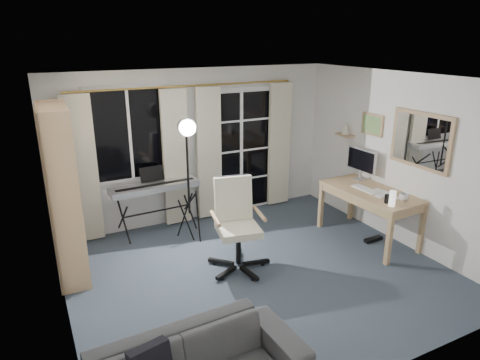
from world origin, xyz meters
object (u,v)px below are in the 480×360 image
bookshelf (60,200)px  monitor (361,161)px  keyboard_piano (155,188)px  office_chair (235,215)px  desk (370,196)px  torchiere_lamp (62,154)px  mug (404,196)px  studio_light (187,142)px

bookshelf → monitor: 4.23m
keyboard_piano → office_chair: (0.64, -1.37, -0.04)m
desk → monitor: (0.20, 0.45, 0.38)m
desk → monitor: monitor is taller
torchiere_lamp → monitor: (4.11, -0.59, -0.48)m
torchiere_lamp → keyboard_piano: torchiere_lamp is taller
bookshelf → desk: size_ratio=1.45×
desk → monitor: 0.62m
torchiere_lamp → mug: 4.36m
studio_light → mug: size_ratio=14.77×
bookshelf → desk: bearing=-10.9°
mug → keyboard_piano: bearing=142.9°
keyboard_piano → monitor: size_ratio=2.42×
keyboard_piano → desk: (2.68, -1.60, -0.05)m
torchiere_lamp → desk: size_ratio=1.30×
torchiere_lamp → mug: size_ratio=15.15×
studio_light → desk: (2.32, -1.12, -0.82)m
bookshelf → office_chair: bearing=-17.5°
torchiere_lamp → studio_light: (1.59, 0.08, -0.04)m
monitor → office_chair: bearing=-177.1°
torchiere_lamp → desk: 4.14m
office_chair → monitor: bearing=16.7°
bookshelf → office_chair: 2.12m
desk → mug: (0.10, -0.50, 0.16)m
torchiere_lamp → monitor: torchiere_lamp is taller
torchiere_lamp → bookshelf: bearing=-134.2°
torchiere_lamp → desk: (3.92, -1.04, -0.86)m
keyboard_piano → monitor: monitor is taller
bookshelf → monitor: bookshelf is taller
keyboard_piano → mug: 3.49m
monitor → mug: size_ratio=4.40×
desk → torchiere_lamp: bearing=162.5°
keyboard_piano → monitor: (2.88, -1.15, 0.33)m
torchiere_lamp → desk: torchiere_lamp is taller
keyboard_piano → bookshelf: bearing=-156.3°
desk → mug: mug is taller
bookshelf → keyboard_piano: 1.51m
bookshelf → mug: (4.11, -1.44, -0.18)m
bookshelf → keyboard_piano: (1.33, 0.66, -0.28)m
bookshelf → torchiere_lamp: bearing=48.2°
desk → mug: 0.53m
desk → mug: size_ratio=11.63×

